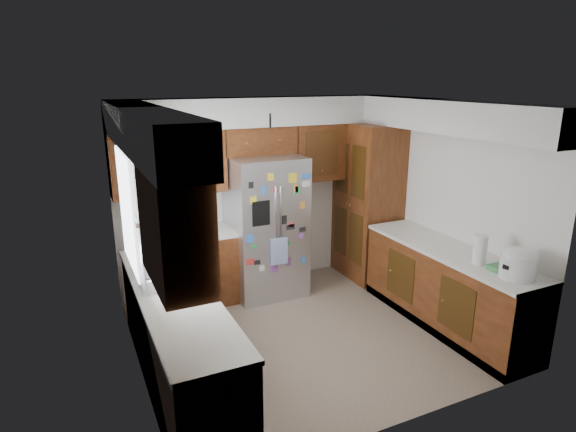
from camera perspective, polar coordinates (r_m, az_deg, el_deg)
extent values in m
plane|color=gray|center=(5.50, 2.52, -13.71)|extent=(3.60, 3.60, 0.00)
cube|color=silver|center=(6.41, -4.00, 2.68)|extent=(3.60, 0.04, 2.50)
cube|color=silver|center=(4.49, -18.13, -4.06)|extent=(0.04, 3.20, 2.50)
cube|color=silver|center=(6.03, 18.02, 1.05)|extent=(0.04, 3.20, 2.50)
cube|color=silver|center=(3.75, 14.28, -7.78)|extent=(3.60, 0.04, 2.50)
cube|color=white|center=(4.78, 2.90, 13.39)|extent=(3.60, 3.20, 0.02)
cube|color=silver|center=(6.07, -3.54, 12.22)|extent=(3.60, 0.38, 0.35)
cube|color=silver|center=(4.28, -16.85, 9.92)|extent=(0.38, 3.20, 0.35)
cube|color=silver|center=(5.72, 17.54, 11.28)|extent=(0.38, 3.20, 0.35)
cube|color=#46220D|center=(5.83, -13.99, 6.17)|extent=(1.33, 0.34, 0.75)
cube|color=#46220D|center=(6.65, 5.69, 7.75)|extent=(1.33, 0.34, 0.75)
cube|color=#46220D|center=(3.27, -13.26, -1.47)|extent=(0.34, 0.85, 0.75)
cube|color=white|center=(4.48, -18.54, 0.57)|extent=(0.02, 0.90, 1.05)
cube|color=white|center=(4.49, -18.06, 0.63)|extent=(0.01, 1.02, 1.15)
cube|color=#2033BB|center=(5.69, -12.51, 4.49)|extent=(0.16, 0.02, 0.22)
cube|color=beige|center=(5.59, -16.14, 6.12)|extent=(0.16, 0.02, 0.20)
cube|color=#46220D|center=(4.60, -12.89, -14.30)|extent=(0.60, 2.60, 0.88)
cube|color=#46220D|center=(6.14, -10.05, -6.09)|extent=(0.75, 0.60, 0.88)
cube|color=silver|center=(4.39, -13.27, -9.10)|extent=(0.63, 2.60, 0.04)
cube|color=silver|center=(5.98, -10.26, -2.01)|extent=(0.75, 0.60, 0.04)
cube|color=black|center=(4.81, -12.58, -18.32)|extent=(0.60, 2.60, 0.10)
cube|color=white|center=(3.96, -5.45, -19.09)|extent=(0.01, 0.58, 0.80)
cube|color=#46220D|center=(5.77, 18.32, -8.21)|extent=(0.60, 2.25, 0.88)
cube|color=silver|center=(5.60, 18.73, -3.91)|extent=(0.63, 2.25, 0.04)
cube|color=black|center=(5.93, 17.98, -11.65)|extent=(0.60, 2.25, 0.10)
cube|color=#46220D|center=(6.75, 9.40, 1.67)|extent=(0.60, 0.90, 2.15)
cube|color=#AFAFB5|center=(6.15, -2.60, -1.27)|extent=(0.90, 0.75, 1.80)
cylinder|color=silver|center=(5.75, -1.39, -0.94)|extent=(0.02, 0.02, 0.90)
cylinder|color=silver|center=(5.77, -0.85, -0.86)|extent=(0.02, 0.02, 0.90)
cube|color=black|center=(5.64, -3.21, 0.31)|extent=(0.22, 0.01, 0.30)
cube|color=silver|center=(5.86, -1.04, -4.21)|extent=(0.22, 0.01, 0.34)
cube|color=orange|center=(5.76, 0.92, 3.30)|extent=(0.06, 0.00, 0.10)
cube|color=black|center=(5.82, -3.67, -5.52)|extent=(0.08, 0.00, 0.05)
cube|color=yellow|center=(5.56, -4.12, 1.87)|extent=(0.08, 0.00, 0.09)
cube|color=white|center=(5.87, -3.10, -6.21)|extent=(0.07, 0.00, 0.07)
cube|color=blue|center=(6.08, 1.86, -5.21)|extent=(0.06, 0.00, 0.08)
cube|color=green|center=(5.90, -0.12, -3.28)|extent=(0.07, 0.00, 0.05)
cube|color=green|center=(5.73, -4.01, -3.58)|extent=(0.05, 0.00, 0.06)
cube|color=#8C4C99|center=(5.94, -1.65, -6.30)|extent=(0.10, 0.00, 0.09)
cube|color=blue|center=(5.68, -4.51, -2.68)|extent=(0.09, 0.00, 0.10)
cube|color=red|center=(5.65, -1.44, 3.11)|extent=(0.05, 0.00, 0.07)
cube|color=green|center=(5.77, 1.12, 3.08)|extent=(0.06, 0.00, 0.09)
cube|color=yellow|center=(5.59, -2.05, 4.65)|extent=(0.08, 0.00, 0.09)
cube|color=white|center=(5.96, -0.37, -5.19)|extent=(0.08, 0.00, 0.12)
cube|color=blue|center=(5.59, -2.93, 3.05)|extent=(0.05, 0.00, 0.11)
cube|color=red|center=(5.78, -4.48, -5.45)|extent=(0.10, 0.00, 0.07)
cube|color=#8C4C99|center=(5.87, -0.74, -3.41)|extent=(0.08, 0.00, 0.08)
cube|color=black|center=(5.94, 1.74, -1.60)|extent=(0.08, 0.00, 0.06)
cube|color=white|center=(5.81, 2.18, 3.84)|extent=(0.10, 0.00, 0.07)
cube|color=black|center=(5.85, 0.30, -1.32)|extent=(0.11, 0.00, 0.07)
cube|color=black|center=(5.51, -4.40, 3.66)|extent=(0.06, 0.00, 0.08)
cube|color=red|center=(5.85, 0.41, -1.01)|extent=(0.06, 0.00, 0.05)
cube|color=black|center=(5.78, -0.50, -0.46)|extent=(0.08, 0.00, 0.11)
cube|color=orange|center=(5.81, -1.63, -2.98)|extent=(0.07, 0.00, 0.06)
cube|color=black|center=(5.96, -0.35, -5.24)|extent=(0.06, 0.00, 0.06)
cube|color=#8C4C99|center=(5.99, 0.07, -5.44)|extent=(0.07, 0.00, 0.11)
cube|color=yellow|center=(5.71, 0.57, 4.52)|extent=(0.11, 0.00, 0.11)
cube|color=orange|center=(5.85, 1.74, 1.29)|extent=(0.07, 0.00, 0.09)
cube|color=#8C4C99|center=(5.95, 1.58, -2.36)|extent=(0.07, 0.00, 0.07)
cube|color=blue|center=(5.79, 2.19, 4.72)|extent=(0.11, 0.00, 0.06)
cube|color=#46220D|center=(6.12, -3.55, 8.96)|extent=(0.96, 0.34, 0.35)
sphere|color=#253C9A|center=(5.96, -6.74, 11.59)|extent=(0.25, 0.25, 0.25)
cylinder|color=black|center=(6.06, -2.67, 11.37)|extent=(0.30, 0.30, 0.17)
ellipsoid|color=#333338|center=(6.06, -2.68, 12.17)|extent=(0.27, 0.27, 0.12)
cube|color=white|center=(4.72, -14.38, -6.29)|extent=(0.52, 0.70, 0.12)
cube|color=black|center=(4.69, -14.44, -5.55)|extent=(0.44, 0.60, 0.02)
cylinder|color=silver|center=(4.63, -16.95, -4.79)|extent=(0.02, 0.02, 0.30)
cylinder|color=silver|center=(4.60, -16.34, -3.18)|extent=(0.16, 0.02, 0.02)
cube|color=yellow|center=(4.52, -11.52, -7.66)|extent=(0.10, 0.18, 0.04)
cube|color=black|center=(5.23, -15.48, -4.24)|extent=(0.18, 0.14, 0.10)
cylinder|color=black|center=(5.17, -15.63, -2.26)|extent=(0.16, 0.16, 0.28)
cylinder|color=#AFAFB5|center=(5.42, -16.20, -2.99)|extent=(0.14, 0.14, 0.20)
sphere|color=white|center=(5.53, -15.56, -2.58)|extent=(0.20, 0.20, 0.20)
cube|color=#3F72B2|center=(5.66, -17.00, -2.37)|extent=(0.14, 0.10, 0.18)
cube|color=#BFB28C|center=(5.78, -15.48, -2.05)|extent=(0.10, 0.08, 0.14)
cylinder|color=white|center=(5.07, -15.26, -4.79)|extent=(0.08, 0.08, 0.11)
cylinder|color=white|center=(5.02, 25.60, -5.41)|extent=(0.33, 0.33, 0.22)
ellipsoid|color=white|center=(4.99, 25.75, -4.24)|extent=(0.32, 0.32, 0.14)
cube|color=black|center=(4.90, 24.47, -5.51)|extent=(0.04, 0.06, 0.04)
cylinder|color=white|center=(5.21, 21.79, -3.72)|extent=(0.13, 0.13, 0.30)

